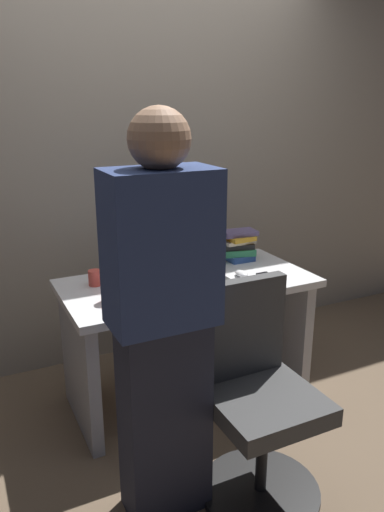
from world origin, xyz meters
name	(u,v)px	position (x,y,z in m)	size (l,w,h in m)	color
ground_plane	(188,395)	(0.00, 0.00, 0.00)	(9.00, 9.00, 0.00)	brown
wall_back	(137,126)	(0.00, 0.74, 1.50)	(6.40, 0.10, 3.00)	#9E9384
desk	(188,318)	(0.00, 0.00, 0.50)	(1.36, 0.67, 0.72)	white
office_chair	(257,402)	(-0.05, -0.77, 0.43)	(0.52, 0.52, 0.94)	black
person_at_desk	(163,325)	(-0.44, -0.70, 0.84)	(0.40, 0.24, 1.64)	#262838
monitor	(183,226)	(0.05, 0.17, 0.98)	(0.54, 0.14, 0.46)	silver
keyboard	(190,284)	(-0.03, -0.08, 0.73)	(0.43, 0.13, 0.02)	#262626
mouse	(242,274)	(0.29, -0.09, 0.74)	(0.06, 0.10, 0.03)	white
cup_near_keyboard	(110,291)	(-0.47, -0.11, 0.77)	(0.08, 0.08, 0.10)	#D84C3F
cup_by_monitor	(95,278)	(-0.48, 0.14, 0.76)	(0.07, 0.07, 0.08)	#D84C3F
book_stack	(238,245)	(0.43, 0.19, 0.81)	(0.23, 0.19, 0.19)	#3359A5
cell_phone	(268,277)	(0.42, -0.16, 0.72)	(0.07, 0.14, 0.01)	black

